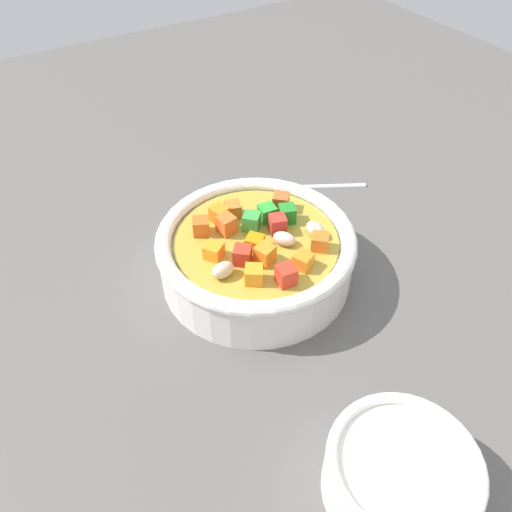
% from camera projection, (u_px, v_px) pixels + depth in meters
% --- Properties ---
extents(ground_plane, '(1.40, 1.40, 0.02)m').
position_uv_depth(ground_plane, '(256.00, 282.00, 0.54)').
color(ground_plane, '#565451').
extents(soup_bowl_main, '(0.19, 0.19, 0.07)m').
position_uv_depth(soup_bowl_main, '(256.00, 253.00, 0.51)').
color(soup_bowl_main, white).
rests_on(soup_bowl_main, ground_plane).
extents(spoon, '(0.17, 0.10, 0.01)m').
position_uv_depth(spoon, '(273.00, 186.00, 0.64)').
color(spoon, silver).
rests_on(spoon, ground_plane).
extents(side_bowl_small, '(0.11, 0.11, 0.05)m').
position_uv_depth(side_bowl_small, '(400.00, 475.00, 0.35)').
color(side_bowl_small, white).
rests_on(side_bowl_small, ground_plane).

